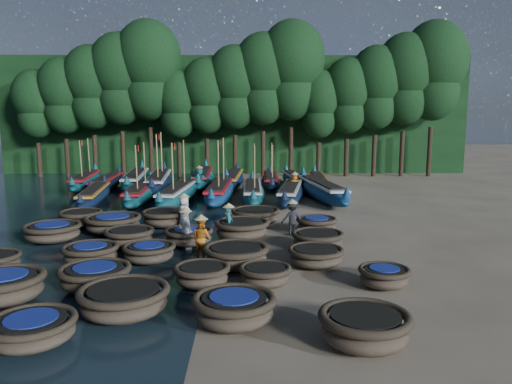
{
  "coord_description": "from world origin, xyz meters",
  "views": [
    {
      "loc": [
        1.32,
        -21.06,
        5.32
      ],
      "look_at": [
        1.63,
        3.82,
        1.3
      ],
      "focal_mm": 35.0,
      "sensor_mm": 36.0,
      "label": 1
    }
  ],
  "objects_px": {
    "long_boat_8": "(322,190)",
    "coracle_2": "(124,300)",
    "long_boat_10": "(106,183)",
    "long_boat_15": "(271,181)",
    "coracle_21": "(113,223)",
    "coracle_16": "(129,237)",
    "coracle_18": "(242,229)",
    "fisherman_3": "(292,217)",
    "coracle_11": "(91,253)",
    "coracle_17": "(189,236)",
    "coracle_13": "(236,255)",
    "fisherman_2": "(201,236)",
    "fisherman_6": "(295,184)",
    "coracle_23": "(256,216)",
    "fisherman_5": "(200,180)",
    "coracle_5": "(4,286)",
    "fisherman_4": "(186,228)",
    "coracle_7": "(202,275)",
    "coracle_19": "(318,240)",
    "coracle_15": "(53,232)",
    "long_boat_5": "(220,191)",
    "coracle_6": "(95,276)",
    "long_boat_17": "(318,182)",
    "coracle_20": "(81,217)",
    "long_boat_3": "(140,193)",
    "long_boat_12": "(159,182)",
    "long_boat_6": "(253,192)",
    "long_boat_13": "(203,178)",
    "coracle_8": "(265,275)",
    "coracle_14": "(316,256)",
    "long_boat_4": "(178,194)",
    "coracle_9": "(384,276)",
    "long_boat_9": "(85,181)",
    "long_boat_11": "(136,180)",
    "coracle_4": "(365,327)",
    "coracle_12": "(149,252)",
    "long_boat_7": "(290,193)",
    "long_boat_2": "(94,196)",
    "fisherman_1": "(229,220)",
    "long_boat_14": "(233,180)",
    "coracle_22": "(166,217)",
    "fisherman_0": "(184,212)"
  },
  "relations": [
    {
      "from": "long_boat_8",
      "to": "coracle_2",
      "type": "bearing_deg",
      "value": -122.91
    },
    {
      "from": "long_boat_10",
      "to": "long_boat_15",
      "type": "distance_m",
      "value": 11.33
    },
    {
      "from": "coracle_2",
      "to": "coracle_21",
      "type": "height_order",
      "value": "coracle_21"
    },
    {
      "from": "coracle_16",
      "to": "coracle_18",
      "type": "height_order",
      "value": "coracle_18"
    },
    {
      "from": "long_boat_10",
      "to": "fisherman_3",
      "type": "distance_m",
      "value": 17.22
    },
    {
      "from": "coracle_11",
      "to": "coracle_21",
      "type": "distance_m",
      "value": 4.55
    },
    {
      "from": "coracle_17",
      "to": "coracle_13",
      "type": "bearing_deg",
      "value": -56.02
    },
    {
      "from": "fisherman_2",
      "to": "fisherman_6",
      "type": "height_order",
      "value": "fisherman_2"
    },
    {
      "from": "coracle_16",
      "to": "coracle_17",
      "type": "relative_size",
      "value": 1.06
    },
    {
      "from": "coracle_23",
      "to": "fisherman_5",
      "type": "bearing_deg",
      "value": 111.37
    },
    {
      "from": "coracle_23",
      "to": "fisherman_5",
      "type": "xyz_separation_m",
      "value": [
        -3.54,
        9.06,
        0.47
      ]
    },
    {
      "from": "coracle_5",
      "to": "fisherman_4",
      "type": "height_order",
      "value": "fisherman_4"
    },
    {
      "from": "coracle_7",
      "to": "coracle_23",
      "type": "bearing_deg",
      "value": 78.42
    },
    {
      "from": "coracle_19",
      "to": "long_boat_15",
      "type": "relative_size",
      "value": 0.32
    },
    {
      "from": "coracle_15",
      "to": "long_boat_5",
      "type": "relative_size",
      "value": 0.3
    },
    {
      "from": "fisherman_6",
      "to": "coracle_6",
      "type": "bearing_deg",
      "value": -125.53
    },
    {
      "from": "long_boat_17",
      "to": "fisherman_4",
      "type": "xyz_separation_m",
      "value": [
        -7.22,
        -15.15,
        0.36
      ]
    },
    {
      "from": "coracle_20",
      "to": "long_boat_3",
      "type": "relative_size",
      "value": 0.3
    },
    {
      "from": "coracle_7",
      "to": "long_boat_12",
      "type": "xyz_separation_m",
      "value": [
        -4.7,
        18.89,
        0.22
      ]
    },
    {
      "from": "long_boat_5",
      "to": "long_boat_6",
      "type": "relative_size",
      "value": 1.1
    },
    {
      "from": "long_boat_13",
      "to": "coracle_23",
      "type": "bearing_deg",
      "value": -75.13
    },
    {
      "from": "coracle_8",
      "to": "coracle_21",
      "type": "height_order",
      "value": "coracle_21"
    },
    {
      "from": "coracle_7",
      "to": "coracle_14",
      "type": "bearing_deg",
      "value": 28.32
    },
    {
      "from": "long_boat_4",
      "to": "fisherman_5",
      "type": "relative_size",
      "value": 4.33
    },
    {
      "from": "coracle_9",
      "to": "long_boat_9",
      "type": "height_order",
      "value": "long_boat_9"
    },
    {
      "from": "coracle_2",
      "to": "coracle_14",
      "type": "height_order",
      "value": "coracle_2"
    },
    {
      "from": "coracle_11",
      "to": "long_boat_9",
      "type": "height_order",
      "value": "long_boat_9"
    },
    {
      "from": "fisherman_2",
      "to": "long_boat_15",
      "type": "bearing_deg",
      "value": -64.33
    },
    {
      "from": "coracle_9",
      "to": "fisherman_3",
      "type": "relative_size",
      "value": 1.07
    },
    {
      "from": "long_boat_17",
      "to": "fisherman_5",
      "type": "height_order",
      "value": "fisherman_5"
    },
    {
      "from": "coracle_13",
      "to": "coracle_15",
      "type": "distance_m",
      "value": 8.45
    },
    {
      "from": "coracle_2",
      "to": "long_boat_12",
      "type": "distance_m",
      "value": 21.24
    },
    {
      "from": "coracle_2",
      "to": "long_boat_11",
      "type": "distance_m",
      "value": 22.67
    },
    {
      "from": "coracle_4",
      "to": "fisherman_2",
      "type": "bearing_deg",
      "value": 121.92
    },
    {
      "from": "coracle_15",
      "to": "fisherman_6",
      "type": "relative_size",
      "value": 1.51
    },
    {
      "from": "coracle_12",
      "to": "long_boat_7",
      "type": "distance_m",
      "value": 13.44
    },
    {
      "from": "coracle_16",
      "to": "fisherman_5",
      "type": "bearing_deg",
      "value": 83.64
    },
    {
      "from": "coracle_15",
      "to": "long_boat_2",
      "type": "distance_m",
      "value": 8.53
    },
    {
      "from": "coracle_4",
      "to": "coracle_21",
      "type": "xyz_separation_m",
      "value": [
        -8.62,
        10.83,
        -0.01
      ]
    },
    {
      "from": "fisherman_1",
      "to": "fisherman_6",
      "type": "bearing_deg",
      "value": -16.89
    },
    {
      "from": "coracle_11",
      "to": "long_boat_7",
      "type": "distance_m",
      "value": 14.65
    },
    {
      "from": "long_boat_10",
      "to": "long_boat_14",
      "type": "distance_m",
      "value": 8.66
    },
    {
      "from": "coracle_16",
      "to": "coracle_22",
      "type": "bearing_deg",
      "value": 77.38
    },
    {
      "from": "coracle_7",
      "to": "coracle_14",
      "type": "xyz_separation_m",
      "value": [
        3.75,
        2.02,
        -0.02
      ]
    },
    {
      "from": "fisherman_3",
      "to": "fisherman_0",
      "type": "bearing_deg",
      "value": -11.48
    },
    {
      "from": "coracle_15",
      "to": "fisherman_3",
      "type": "relative_size",
      "value": 1.53
    },
    {
      "from": "coracle_15",
      "to": "long_boat_10",
      "type": "relative_size",
      "value": 0.34
    },
    {
      "from": "coracle_4",
      "to": "coracle_13",
      "type": "xyz_separation_m",
      "value": [
        -3.08,
        5.86,
        -0.03
      ]
    },
    {
      "from": "coracle_23",
      "to": "long_boat_4",
      "type": "relative_size",
      "value": 0.34
    },
    {
      "from": "long_boat_3",
      "to": "coracle_9",
      "type": "bearing_deg",
      "value": -56.58
    }
  ]
}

